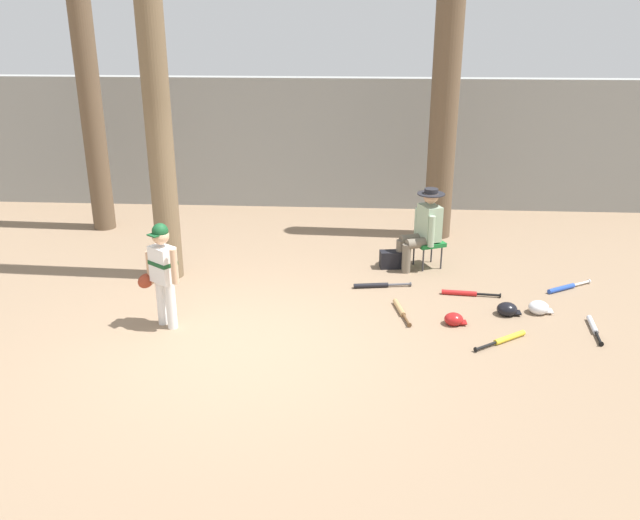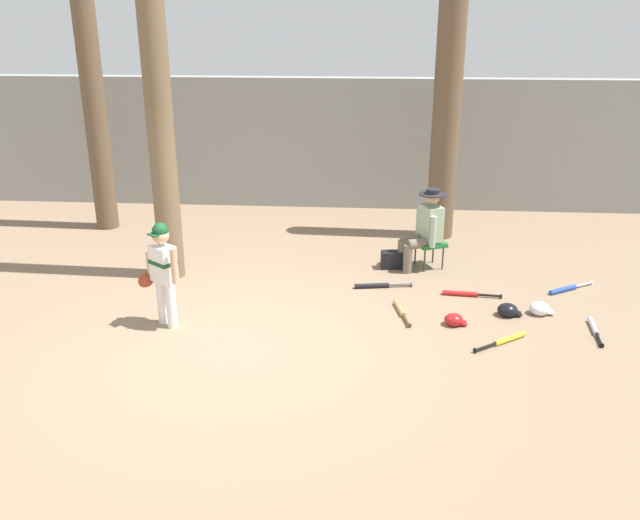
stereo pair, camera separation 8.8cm
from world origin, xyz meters
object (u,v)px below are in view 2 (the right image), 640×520
(folding_stool, at_px, (430,244))
(bat_yellow_trainer, at_px, (506,340))
(seated_spectator, at_px, (425,227))
(tree_far_left, at_px, (93,91))
(bat_black_composite, at_px, (376,286))
(tree_near_player, at_px, (155,66))
(handbag_beside_stool, at_px, (393,260))
(bat_blue_youth, at_px, (566,289))
(bat_aluminum_silver, at_px, (594,328))
(batting_helmet_red, at_px, (454,320))
(batting_helmet_black, at_px, (508,310))
(young_ballplayer, at_px, (162,268))
(bat_wood_tan, at_px, (400,310))
(bat_red_barrel, at_px, (465,294))
(batting_helmet_white, at_px, (540,309))
(tree_behind_spectator, at_px, (447,108))

(folding_stool, bearing_deg, bat_yellow_trainer, -73.43)
(folding_stool, distance_m, seated_spectator, 0.29)
(seated_spectator, relative_size, tree_far_left, 0.23)
(folding_stool, bearing_deg, bat_black_composite, -132.29)
(tree_near_player, height_order, handbag_beside_stool, tree_near_player)
(tree_far_left, distance_m, bat_blue_youth, 8.03)
(tree_near_player, xyz_separation_m, bat_aluminum_silver, (5.55, -1.39, -2.89))
(bat_yellow_trainer, distance_m, batting_helmet_red, 0.69)
(bat_aluminum_silver, bearing_deg, batting_helmet_black, 159.56)
(tree_far_left, height_order, batting_helmet_black, tree_far_left)
(bat_blue_youth, bearing_deg, young_ballplayer, -164.50)
(handbag_beside_stool, xyz_separation_m, bat_wood_tan, (0.06, -1.56, -0.10))
(seated_spectator, height_order, bat_black_composite, seated_spectator)
(handbag_beside_stool, xyz_separation_m, bat_blue_youth, (2.35, -0.70, -0.10))
(tree_far_left, height_order, bat_red_barrel, tree_far_left)
(tree_near_player, relative_size, young_ballplayer, 4.88)
(tree_near_player, height_order, bat_blue_youth, tree_near_player)
(tree_far_left, xyz_separation_m, batting_helmet_white, (6.78, -3.13, -2.27))
(tree_near_player, relative_size, tree_far_left, 1.20)
(tree_near_player, xyz_separation_m, bat_blue_youth, (5.54, -0.18, -2.89))
(seated_spectator, height_order, batting_helmet_black, seated_spectator)
(bat_blue_youth, xyz_separation_m, batting_helmet_white, (-0.54, -0.78, 0.04))
(handbag_beside_stool, relative_size, bat_aluminum_silver, 0.47)
(bat_black_composite, bearing_deg, young_ballplayer, -152.20)
(tree_far_left, height_order, bat_blue_youth, tree_far_left)
(seated_spectator, distance_m, batting_helmet_black, 1.94)
(bat_aluminum_silver, bearing_deg, tree_far_left, 154.09)
(seated_spectator, relative_size, bat_red_barrel, 1.53)
(young_ballplayer, height_order, batting_helmet_black, young_ballplayer)
(tree_behind_spectator, relative_size, bat_black_composite, 6.05)
(young_ballplayer, bearing_deg, bat_yellow_trainer, -2.33)
(tree_near_player, xyz_separation_m, batting_helmet_black, (4.59, -1.04, -2.85))
(handbag_beside_stool, distance_m, batting_helmet_black, 2.09)
(tree_far_left, height_order, bat_black_composite, tree_far_left)
(bat_yellow_trainer, height_order, bat_black_composite, same)
(tree_behind_spectator, bearing_deg, young_ballplayer, -134.29)
(bat_blue_youth, bearing_deg, bat_aluminum_silver, -89.67)
(handbag_beside_stool, bearing_deg, folding_stool, 8.27)
(seated_spectator, bearing_deg, batting_helmet_black, -59.20)
(batting_helmet_black, bearing_deg, batting_helmet_white, 10.44)
(folding_stool, relative_size, bat_yellow_trainer, 0.78)
(batting_helmet_black, xyz_separation_m, batting_helmet_red, (-0.70, -0.32, -0.01))
(handbag_beside_stool, distance_m, batting_helmet_white, 2.34)
(bat_red_barrel, distance_m, bat_blue_youth, 1.44)
(seated_spectator, xyz_separation_m, batting_helmet_white, (1.36, -1.52, -0.57))
(bat_blue_youth, bearing_deg, bat_yellow_trainer, -124.78)
(bat_blue_youth, bearing_deg, batting_helmet_red, -144.57)
(bat_aluminum_silver, xyz_separation_m, bat_blue_youth, (-0.01, 1.21, 0.00))
(batting_helmet_white, bearing_deg, tree_behind_spectator, 107.75)
(seated_spectator, height_order, bat_blue_youth, seated_spectator)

